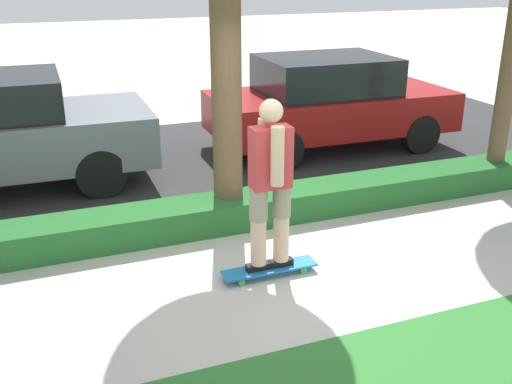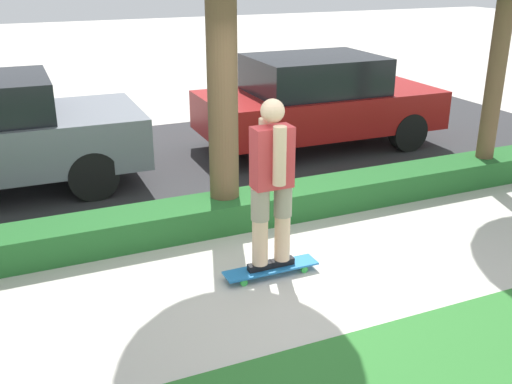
% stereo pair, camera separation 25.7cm
% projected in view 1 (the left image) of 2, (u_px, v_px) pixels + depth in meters
% --- Properties ---
extents(ground_plane, '(60.00, 60.00, 0.00)m').
position_uv_depth(ground_plane, '(277.00, 287.00, 6.06)').
color(ground_plane, '#BCB7AD').
extents(street_asphalt, '(15.65, 5.00, 0.01)m').
position_uv_depth(street_asphalt, '(175.00, 164.00, 9.71)').
color(street_asphalt, '#2D2D30').
rests_on(street_asphalt, ground_plane).
extents(hedge_row, '(15.65, 0.60, 0.37)m').
position_uv_depth(hedge_row, '(226.00, 212.00, 7.39)').
color(hedge_row, '#236028').
rests_on(hedge_row, ground_plane).
extents(skateboard, '(1.02, 0.24, 0.09)m').
position_uv_depth(skateboard, '(270.00, 269.00, 6.25)').
color(skateboard, '#1E6BAD').
rests_on(skateboard, ground_plane).
extents(skater_person, '(0.51, 0.46, 1.78)m').
position_uv_depth(skater_person, '(270.00, 182.00, 5.90)').
color(skater_person, black).
rests_on(skater_person, skateboard).
extents(parked_car_middle, '(4.17, 1.95, 1.59)m').
position_uv_depth(parked_car_middle, '(329.00, 101.00, 10.30)').
color(parked_car_middle, maroon).
rests_on(parked_car_middle, ground_plane).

